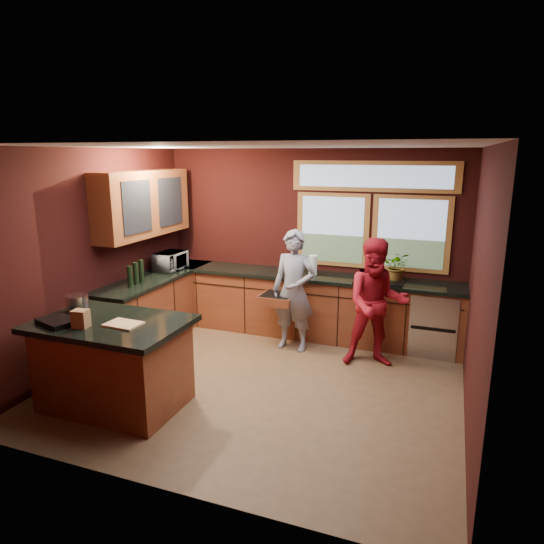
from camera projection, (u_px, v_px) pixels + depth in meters
The scene contains 14 objects.
floor at pixel (260, 383), 5.70m from camera, with size 4.50×4.50×0.00m, color brown.
room_shell at pixel (222, 225), 5.77m from camera, with size 4.52×4.02×2.71m.
back_counter at pixel (315, 306), 7.07m from camera, with size 4.50×0.64×0.93m.
left_counter at pixel (157, 307), 7.02m from camera, with size 0.64×2.30×0.93m.
island at pixel (114, 363), 5.10m from camera, with size 1.55×1.05×0.95m.
person_grey at pixel (294, 291), 6.53m from camera, with size 0.60×0.40×1.65m, color slate.
person_red at pixel (376, 303), 6.01m from camera, with size 0.79×0.62×1.63m, color maroon.
microwave at pixel (170, 261), 7.21m from camera, with size 0.49×0.33×0.27m, color #999999.
potted_plant at pixel (397, 266), 6.57m from camera, with size 0.37×0.32×0.41m, color #999999.
paper_towel at pixel (313, 265), 6.94m from camera, with size 0.12×0.12×0.28m, color white.
cutting_board at pixel (123, 324), 4.87m from camera, with size 0.35×0.25×0.02m, color tan.
stock_pot at pixel (77, 303), 5.29m from camera, with size 0.24×0.24×0.18m, color silver.
paper_bag at pixel (81, 319), 4.79m from camera, with size 0.15×0.12×0.18m, color brown.
black_tray at pixel (58, 321), 4.91m from camera, with size 0.40×0.28×0.05m, color black.
Camera 1 is at (1.96, -4.85, 2.62)m, focal length 32.00 mm.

